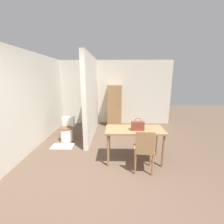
# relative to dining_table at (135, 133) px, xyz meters

# --- Properties ---
(ground_plane) EXTENTS (16.00, 16.00, 0.00)m
(ground_plane) POSITION_rel_dining_table_xyz_m (-0.65, -1.11, -0.67)
(ground_plane) COLOR brown
(wall_back) EXTENTS (4.83, 0.12, 2.50)m
(wall_back) POSITION_rel_dining_table_xyz_m (-0.65, 2.90, 0.58)
(wall_back) COLOR beige
(wall_back) RESTS_ON ground_plane
(wall_left) EXTENTS (0.12, 4.95, 2.50)m
(wall_left) POSITION_rel_dining_table_xyz_m (-2.62, 0.87, 0.58)
(wall_left) COLOR beige
(wall_left) RESTS_ON ground_plane
(partition_wall) EXTENTS (0.12, 2.42, 2.50)m
(partition_wall) POSITION_rel_dining_table_xyz_m (-1.18, 1.63, 0.58)
(partition_wall) COLOR beige
(partition_wall) RESTS_ON ground_plane
(dining_table) EXTENTS (1.27, 0.61, 0.76)m
(dining_table) POSITION_rel_dining_table_xyz_m (0.00, 0.00, 0.00)
(dining_table) COLOR #997047
(dining_table) RESTS_ON ground_plane
(wooden_chair) EXTENTS (0.42, 0.42, 0.89)m
(wooden_chair) POSITION_rel_dining_table_xyz_m (0.14, -0.42, -0.17)
(wooden_chair) COLOR #997047
(wooden_chair) RESTS_ON ground_plane
(toilet) EXTENTS (0.38, 0.53, 0.67)m
(toilet) POSITION_rel_dining_table_xyz_m (-1.87, 1.12, -0.38)
(toilet) COLOR white
(toilet) RESTS_ON ground_plane
(handbag) EXTENTS (0.27, 0.12, 0.27)m
(handbag) POSITION_rel_dining_table_xyz_m (0.05, -0.07, 0.19)
(handbag) COLOR brown
(handbag) RESTS_ON dining_table
(wooden_cabinet) EXTENTS (0.53, 0.50, 1.57)m
(wooden_cabinet) POSITION_rel_dining_table_xyz_m (-0.46, 2.58, 0.12)
(wooden_cabinet) COLOR #997047
(wooden_cabinet) RESTS_ON ground_plane
(bath_mat) EXTENTS (0.58, 0.36, 0.01)m
(bath_mat) POSITION_rel_dining_table_xyz_m (-1.87, 0.66, -0.66)
(bath_mat) COLOR silver
(bath_mat) RESTS_ON ground_plane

